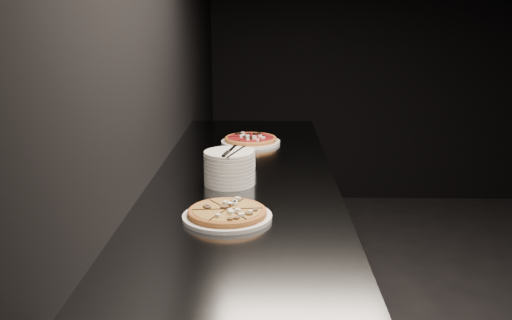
{
  "coord_description": "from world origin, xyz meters",
  "views": [
    {
      "loc": [
        -2.03,
        -2.26,
        1.57
      ],
      "look_at": [
        -2.08,
        -0.01,
        0.99
      ],
      "focal_mm": 40.0,
      "sensor_mm": 36.0,
      "label": 1
    }
  ],
  "objects_px": {
    "pizza_mushroom": "(227,213)",
    "plate_stack": "(229,168)",
    "ramekin": "(245,157)",
    "counter": "(245,277)",
    "pizza_tomato": "(251,140)",
    "cutlery": "(231,152)"
  },
  "relations": [
    {
      "from": "pizza_mushroom",
      "to": "plate_stack",
      "type": "distance_m",
      "value": 0.39
    },
    {
      "from": "counter",
      "to": "ramekin",
      "type": "xyz_separation_m",
      "value": [
        -0.0,
        0.13,
        0.5
      ]
    },
    {
      "from": "counter",
      "to": "cutlery",
      "type": "bearing_deg",
      "value": -107.61
    },
    {
      "from": "cutlery",
      "to": "plate_stack",
      "type": "bearing_deg",
      "value": 128.2
    },
    {
      "from": "cutlery",
      "to": "pizza_tomato",
      "type": "bearing_deg",
      "value": 96.29
    },
    {
      "from": "counter",
      "to": "cutlery",
      "type": "height_order",
      "value": "cutlery"
    },
    {
      "from": "pizza_mushroom",
      "to": "ramekin",
      "type": "bearing_deg",
      "value": 87.12
    },
    {
      "from": "pizza_mushroom",
      "to": "plate_stack",
      "type": "bearing_deg",
      "value": 92.79
    },
    {
      "from": "plate_stack",
      "to": "cutlery",
      "type": "distance_m",
      "value": 0.07
    },
    {
      "from": "counter",
      "to": "plate_stack",
      "type": "xyz_separation_m",
      "value": [
        -0.05,
        -0.13,
        0.52
      ]
    },
    {
      "from": "cutlery",
      "to": "pizza_mushroom",
      "type": "bearing_deg",
      "value": -77.7
    },
    {
      "from": "pizza_mushroom",
      "to": "pizza_tomato",
      "type": "relative_size",
      "value": 0.97
    },
    {
      "from": "cutlery",
      "to": "ramekin",
      "type": "xyz_separation_m",
      "value": [
        0.04,
        0.27,
        -0.09
      ]
    },
    {
      "from": "pizza_tomato",
      "to": "plate_stack",
      "type": "height_order",
      "value": "plate_stack"
    },
    {
      "from": "pizza_tomato",
      "to": "plate_stack",
      "type": "xyz_separation_m",
      "value": [
        -0.06,
        -0.71,
        0.05
      ]
    },
    {
      "from": "pizza_tomato",
      "to": "cutlery",
      "type": "bearing_deg",
      "value": -94.3
    },
    {
      "from": "counter",
      "to": "pizza_mushroom",
      "type": "relative_size",
      "value": 8.35
    },
    {
      "from": "pizza_mushroom",
      "to": "ramekin",
      "type": "distance_m",
      "value": 0.65
    },
    {
      "from": "pizza_mushroom",
      "to": "ramekin",
      "type": "height_order",
      "value": "ramekin"
    },
    {
      "from": "pizza_mushroom",
      "to": "cutlery",
      "type": "xyz_separation_m",
      "value": [
        -0.01,
        0.38,
        0.12
      ]
    },
    {
      "from": "pizza_mushroom",
      "to": "cutlery",
      "type": "bearing_deg",
      "value": 91.72
    },
    {
      "from": "counter",
      "to": "pizza_tomato",
      "type": "xyz_separation_m",
      "value": [
        0.01,
        0.59,
        0.48
      ]
    }
  ]
}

